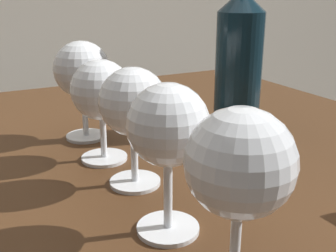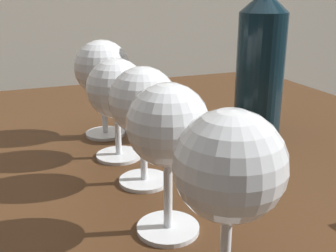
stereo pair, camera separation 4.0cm
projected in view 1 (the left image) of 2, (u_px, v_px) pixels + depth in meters
dining_table at (69, 215)px, 0.65m from camera, size 1.22×0.92×0.78m
wine_glass_rose at (240, 166)px, 0.32m from camera, size 0.09×0.09×0.16m
wine_glass_merlot at (168, 129)px, 0.40m from camera, size 0.08×0.08×0.16m
wine_glass_port at (133, 105)px, 0.50m from camera, size 0.08×0.08×0.15m
wine_glass_white at (101, 93)px, 0.58m from camera, size 0.08×0.08×0.15m
wine_glass_chardonnay at (82, 72)px, 0.66m from camera, size 0.09×0.09×0.16m
wine_bottle at (239, 59)px, 0.70m from camera, size 0.08×0.08×0.31m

